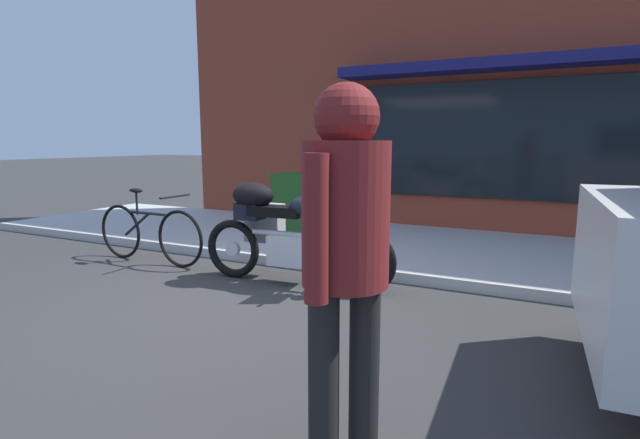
% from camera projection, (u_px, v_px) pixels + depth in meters
% --- Properties ---
extents(ground_plane, '(80.00, 80.00, 0.00)m').
position_uv_depth(ground_plane, '(228.00, 304.00, 4.58)').
color(ground_plane, '#303030').
extents(touring_motorcycle, '(2.22, 0.62, 1.41)m').
position_uv_depth(touring_motorcycle, '(285.00, 228.00, 5.18)').
color(touring_motorcycle, black).
rests_on(touring_motorcycle, ground_plane).
extents(parked_bicycle, '(1.77, 0.48, 0.95)m').
position_uv_depth(parked_bicycle, '(149.00, 233.00, 6.10)').
color(parked_bicycle, black).
rests_on(parked_bicycle, ground_plane).
extents(pedestrian_walking, '(0.42, 0.56, 1.77)m').
position_uv_depth(pedestrian_walking, '(345.00, 237.00, 2.08)').
color(pedestrian_walking, black).
rests_on(pedestrian_walking, ground_plane).
extents(sandwich_board_sign, '(0.55, 0.42, 0.95)m').
position_uv_depth(sandwich_board_sign, '(293.00, 205.00, 7.16)').
color(sandwich_board_sign, '#1E511E').
rests_on(sandwich_board_sign, sidewalk_curb).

